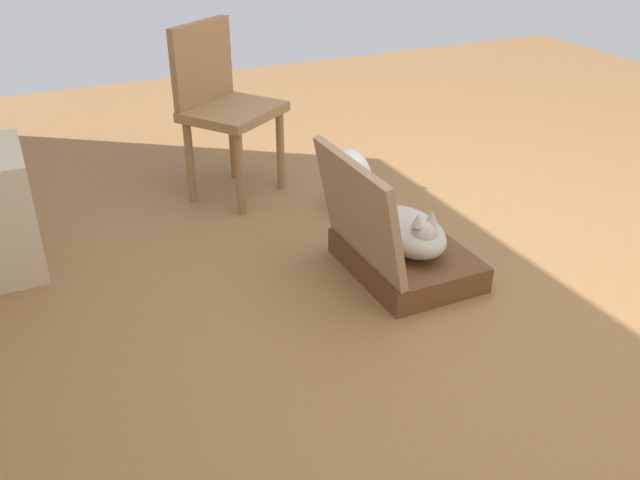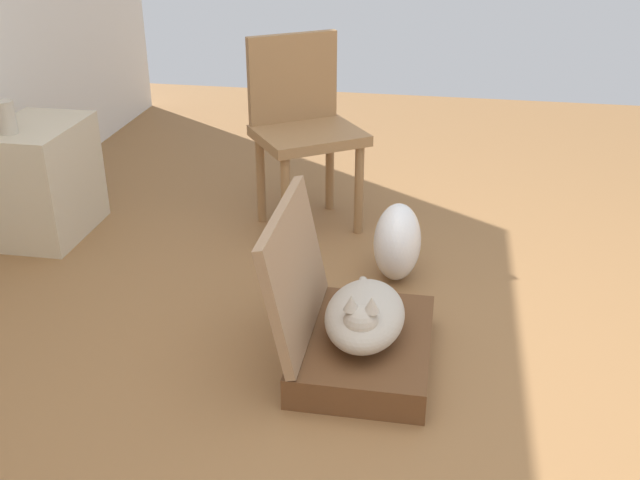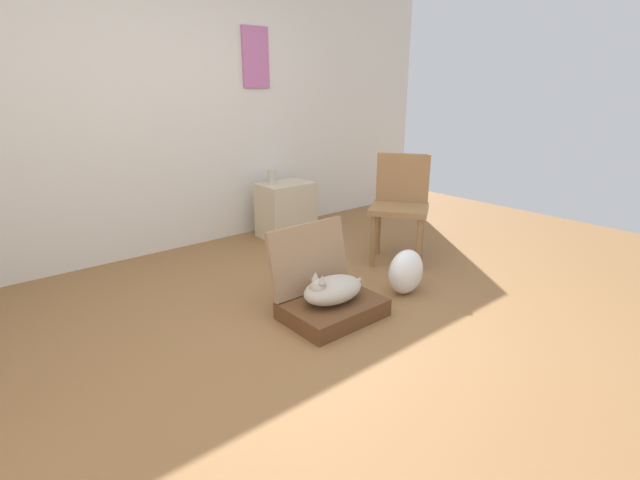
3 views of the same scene
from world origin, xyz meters
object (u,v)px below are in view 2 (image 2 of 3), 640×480
object	(u,v)px
plastic_bag_white	(397,242)
side_table	(43,180)
chair	(303,123)
vase_tall	(6,117)
suitcase_base	(364,349)
cat	(364,316)

from	to	relation	value
plastic_bag_white	side_table	world-z (taller)	side_table
chair	side_table	bearing A→B (deg)	161.12
plastic_bag_white	chair	bearing A→B (deg)	45.42
vase_tall	chair	size ratio (longest dim) A/B	0.16
vase_tall	chair	bearing A→B (deg)	-69.20
suitcase_base	plastic_bag_white	size ratio (longest dim) A/B	1.87
chair	vase_tall	bearing A→B (deg)	166.10
vase_tall	suitcase_base	bearing A→B (deg)	-112.21
side_table	vase_tall	bearing A→B (deg)	161.50
plastic_bag_white	chair	distance (m)	0.80
cat	plastic_bag_white	bearing A→B (deg)	-5.23
suitcase_base	chair	size ratio (longest dim) A/B	0.69
suitcase_base	plastic_bag_white	distance (m)	0.68
cat	side_table	distance (m)	1.86
suitcase_base	vase_tall	xyz separation A→B (m)	(0.70, 1.70, 0.57)
plastic_bag_white	side_table	bearing A→B (deg)	84.63
plastic_bag_white	side_table	size ratio (longest dim) A/B	0.62
suitcase_base	chair	xyz separation A→B (m)	(1.17, 0.45, 0.46)
suitcase_base	side_table	xyz separation A→B (m)	(0.83, 1.66, 0.22)
side_table	chair	xyz separation A→B (m)	(0.34, -1.21, 0.25)
plastic_bag_white	vase_tall	distance (m)	1.82
suitcase_base	cat	xyz separation A→B (m)	(-0.01, 0.00, 0.15)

